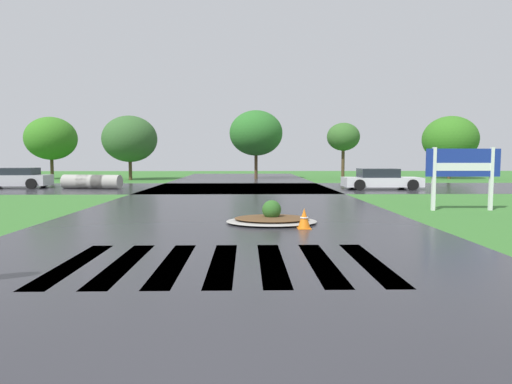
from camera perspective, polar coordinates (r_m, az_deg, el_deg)
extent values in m
cube|color=#2B2B30|center=(12.79, -3.16, -4.27)|extent=(11.17, 80.00, 0.01)
cube|color=#2B2B30|center=(28.49, -2.08, 0.54)|extent=(90.00, 10.05, 0.01)
cube|color=white|center=(8.93, -21.98, -8.40)|extent=(0.45, 3.41, 0.01)
cube|color=white|center=(8.66, -16.34, -8.66)|extent=(0.45, 3.41, 0.01)
cube|color=white|center=(8.47, -10.38, -8.84)|extent=(0.45, 3.41, 0.01)
cube|color=white|center=(8.37, -4.21, -8.93)|extent=(0.45, 3.41, 0.01)
cube|color=white|center=(8.38, 2.02, -8.92)|extent=(0.45, 3.41, 0.01)
cube|color=white|center=(8.47, 8.18, -8.81)|extent=(0.45, 3.41, 0.01)
cube|color=white|center=(8.66, 14.13, -8.60)|extent=(0.45, 3.41, 0.01)
cube|color=white|center=(18.48, 27.50, 1.47)|extent=(0.12, 0.12, 2.29)
cube|color=white|center=(17.58, 21.47, 1.54)|extent=(0.12, 0.12, 2.29)
cube|color=navy|center=(17.99, 24.62, 3.38)|extent=(2.69, 0.10, 1.01)
cube|color=white|center=(18.00, 24.61, 2.90)|extent=(2.05, 0.10, 0.28)
ellipsoid|color=#9E9B93|center=(13.29, 1.98, -3.70)|extent=(2.66, 2.06, 0.12)
ellipsoid|color=brown|center=(13.27, 1.98, -3.31)|extent=(2.18, 1.69, 0.10)
sphere|color=#2D6023|center=(13.24, 1.98, -2.24)|extent=(0.56, 0.56, 0.56)
cube|color=silver|center=(28.20, 15.52, 1.24)|extent=(4.57, 1.87, 0.55)
cube|color=#1E232B|center=(28.11, 15.09, 2.33)|extent=(2.25, 1.64, 0.53)
cylinder|color=black|center=(29.59, 17.88, 1.08)|extent=(0.64, 0.22, 0.64)
cylinder|color=black|center=(27.78, 19.15, 0.85)|extent=(0.64, 0.22, 0.64)
cylinder|color=black|center=(28.74, 12.01, 1.11)|extent=(0.64, 0.22, 0.64)
cylinder|color=black|center=(26.88, 12.92, 0.87)|extent=(0.64, 0.22, 0.64)
cube|color=#B7B7BF|center=(32.07, -28.17, 1.33)|extent=(4.29, 1.83, 0.65)
cube|color=#1E232B|center=(31.93, -27.75, 2.32)|extent=(2.20, 1.56, 0.44)
cylinder|color=black|center=(30.68, -26.43, 0.95)|extent=(0.65, 0.24, 0.64)
cylinder|color=black|center=(32.31, -25.18, 1.14)|extent=(0.65, 0.24, 0.64)
cylinder|color=#9E9B93|center=(29.88, -21.60, 1.23)|extent=(1.85, 1.18, 0.86)
cylinder|color=#9E9B93|center=(29.37, -19.97, 1.22)|extent=(1.85, 1.18, 0.86)
cylinder|color=#9E9B93|center=(28.90, -18.29, 1.22)|extent=(1.85, 1.18, 0.86)
cone|color=orange|center=(12.29, 6.08, -3.34)|extent=(0.36, 0.36, 0.56)
torus|color=white|center=(12.29, 6.08, -3.22)|extent=(0.23, 0.23, 0.04)
cube|color=orange|center=(12.33, 6.07, -4.57)|extent=(0.36, 0.36, 0.03)
cylinder|color=#4C3823|center=(43.78, -24.29, 2.83)|extent=(0.28, 0.28, 2.02)
ellipsoid|color=#367820|center=(43.80, -24.40, 6.17)|extent=(4.41, 4.41, 3.75)
cylinder|color=#4C3823|center=(39.73, -15.54, 2.81)|extent=(0.28, 0.28, 1.86)
ellipsoid|color=#34602D|center=(39.74, -15.61, 6.46)|extent=(4.57, 4.57, 3.88)
cylinder|color=#4C3823|center=(40.01, 0.00, 3.38)|extent=(0.28, 0.28, 2.40)
ellipsoid|color=#2C6C28|center=(40.06, 0.00, 7.43)|extent=(4.66, 4.66, 3.96)
cylinder|color=#4C3823|center=(40.40, 10.89, 3.52)|extent=(0.28, 0.28, 2.70)
ellipsoid|color=#366529|center=(40.43, 10.94, 6.84)|extent=(2.85, 2.85, 2.42)
cylinder|color=#4C3823|center=(43.57, 23.14, 2.74)|extent=(0.28, 0.28, 1.84)
ellipsoid|color=#34741F|center=(43.58, 23.25, 6.14)|extent=(4.75, 4.75, 4.03)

